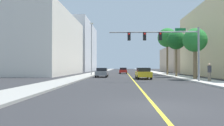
{
  "coord_description": "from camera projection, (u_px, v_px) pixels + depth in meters",
  "views": [
    {
      "loc": [
        -1.39,
        -8.66,
        1.67
      ],
      "look_at": [
        -2.68,
        18.94,
        2.12
      ],
      "focal_mm": 33.44,
      "sensor_mm": 36.0,
      "label": 1
    }
  ],
  "objects": [
    {
      "name": "ground",
      "position": [
        127.0,
        73.0,
        50.51
      ],
      "size": [
        192.0,
        192.0,
        0.0
      ],
      "primitive_type": "plane",
      "color": "#2D2D30"
    },
    {
      "name": "sidewalk_left",
      "position": [
        96.0,
        73.0,
        50.87
      ],
      "size": [
        2.94,
        168.0,
        0.15
      ],
      "primitive_type": "cube",
      "color": "#9E9B93",
      "rests_on": "ground"
    },
    {
      "name": "sidewalk_right",
      "position": [
        159.0,
        73.0,
        50.15
      ],
      "size": [
        2.94,
        168.0,
        0.15
      ],
      "primitive_type": "cube",
      "color": "beige",
      "rests_on": "ground"
    },
    {
      "name": "lane_marking_center",
      "position": [
        127.0,
        73.0,
        50.51
      ],
      "size": [
        0.16,
        144.0,
        0.01
      ],
      "primitive_type": "cube",
      "color": "yellow",
      "rests_on": "ground"
    },
    {
      "name": "building_left_near",
      "position": [
        36.0,
        45.0,
        43.54
      ],
      "size": [
        15.27,
        24.46,
        12.47
      ],
      "primitive_type": "cube",
      "color": "silver",
      "rests_on": "ground"
    },
    {
      "name": "building_left_far",
      "position": [
        68.0,
        48.0,
        72.85
      ],
      "size": [
        16.65,
        27.6,
        16.47
      ],
      "primitive_type": "cube",
      "color": "silver",
      "rests_on": "ground"
    },
    {
      "name": "building_right_far",
      "position": [
        183.0,
        60.0,
        62.07
      ],
      "size": [
        10.31,
        19.54,
        7.29
      ],
      "primitive_type": "cube",
      "color": "tan",
      "rests_on": "ground"
    },
    {
      "name": "traffic_signal_mast",
      "position": [
        167.0,
        41.0,
        21.74
      ],
      "size": [
        9.39,
        0.36,
        5.58
      ],
      "color": "gray",
      "rests_on": "sidewalk_right"
    },
    {
      "name": "street_lamp",
      "position": [
        92.0,
        46.0,
        36.45
      ],
      "size": [
        0.56,
        0.28,
        9.15
      ],
      "color": "gray",
      "rests_on": "sidewalk_left"
    },
    {
      "name": "palm_near",
      "position": [
        195.0,
        41.0,
        25.61
      ],
      "size": [
        2.91,
        2.91,
        6.22
      ],
      "color": "brown",
      "rests_on": "sidewalk_right"
    },
    {
      "name": "palm_mid",
      "position": [
        176.0,
        41.0,
        32.31
      ],
      "size": [
        2.87,
        2.87,
        7.02
      ],
      "color": "brown",
      "rests_on": "sidewalk_right"
    },
    {
      "name": "palm_far",
      "position": [
        167.0,
        38.0,
        38.98
      ],
      "size": [
        3.54,
        3.54,
        8.69
      ],
      "color": "brown",
      "rests_on": "sidewalk_right"
    },
    {
      "name": "car_red",
      "position": [
        123.0,
        71.0,
        47.71
      ],
      "size": [
        1.87,
        4.05,
        1.39
      ],
      "rotation": [
        0.0,
        0.0,
        -0.04
      ],
      "color": "red",
      "rests_on": "ground"
    },
    {
      "name": "car_gray",
      "position": [
        102.0,
        72.0,
        32.44
      ],
      "size": [
        1.8,
        4.11,
        1.44
      ],
      "rotation": [
        0.0,
        0.0,
        3.15
      ],
      "color": "slate",
      "rests_on": "ground"
    },
    {
      "name": "car_yellow",
      "position": [
        143.0,
        73.0,
        27.73
      ],
      "size": [
        1.9,
        4.31,
        1.49
      ],
      "rotation": [
        0.0,
        0.0,
        0.02
      ],
      "color": "gold",
      "rests_on": "ground"
    },
    {
      "name": "pedestrian",
      "position": [
        209.0,
        72.0,
        21.77
      ],
      "size": [
        0.38,
        0.38,
        1.83
      ],
      "rotation": [
        0.0,
        0.0,
        3.72
      ],
      "color": "#726651",
      "rests_on": "sidewalk_right"
    }
  ]
}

